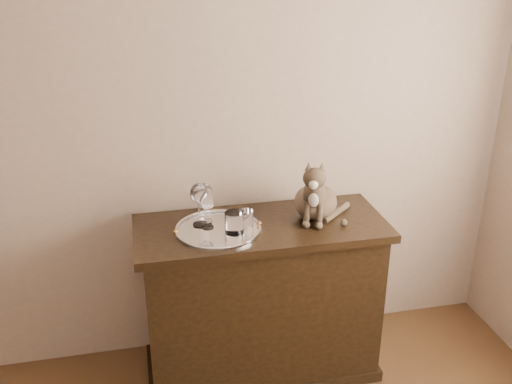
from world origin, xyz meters
The scene contains 9 objects.
wall_back centered at (0.00, 2.25, 1.35)m, with size 4.00×0.10×2.70m, color tan.
sideboard centered at (0.60, 1.94, 0.42)m, with size 1.20×0.50×0.85m, color black, non-canonical shape.
tray centered at (0.39, 1.92, 0.85)m, with size 0.40×0.40×0.01m, color white.
wine_glass_a centered at (0.31, 1.98, 0.96)m, with size 0.08×0.08×0.21m, color white, non-canonical shape.
wine_glass_b centered at (0.34, 2.01, 0.96)m, with size 0.07×0.07×0.20m, color white, non-canonical shape.
wine_glass_d centered at (0.35, 1.95, 0.95)m, with size 0.07×0.07×0.18m, color silver, non-canonical shape.
tumbler_a centered at (0.46, 1.87, 0.91)m, with size 0.09×0.09×0.10m, color white.
tumbler_c centered at (0.52, 1.92, 0.90)m, with size 0.07×0.07×0.08m, color silver.
cat centered at (0.88, 1.97, 1.01)m, with size 0.32×0.30×0.32m, color #4A3A2C, non-canonical shape.
Camera 1 is at (0.06, -0.42, 2.06)m, focal length 40.00 mm.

